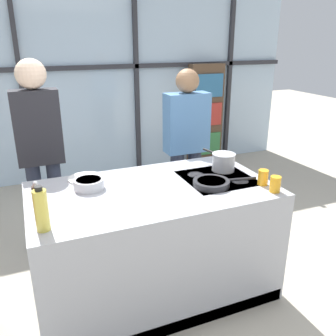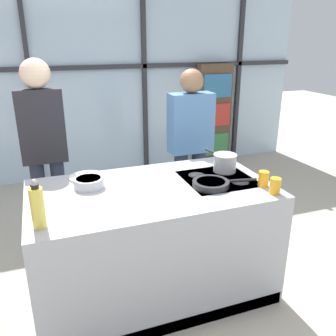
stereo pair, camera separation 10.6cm
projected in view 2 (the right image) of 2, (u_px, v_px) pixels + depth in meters
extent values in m
plane|color=#BCB29E|center=(154.00, 288.00, 2.89)|extent=(18.00, 18.00, 0.00)
cube|color=silver|center=(90.00, 78.00, 4.86)|extent=(6.40, 0.04, 2.80)
cube|color=#2D2D33|center=(89.00, 67.00, 4.77)|extent=(6.40, 0.06, 0.06)
cube|color=#2D2D33|center=(30.00, 80.00, 4.57)|extent=(0.06, 0.06, 2.80)
cube|color=#2D2D33|center=(144.00, 76.00, 5.07)|extent=(0.06, 0.06, 2.80)
cube|color=#2D2D33|center=(239.00, 73.00, 5.56)|extent=(0.06, 0.06, 2.80)
cube|color=brown|center=(213.00, 116.00, 5.51)|extent=(0.54, 0.16, 1.55)
cube|color=#3D8447|center=(215.00, 144.00, 5.57)|extent=(0.45, 0.03, 0.34)
cube|color=red|center=(216.00, 115.00, 5.41)|extent=(0.45, 0.03, 0.34)
cube|color=teal|center=(218.00, 86.00, 5.26)|extent=(0.45, 0.03, 0.34)
cube|color=#A8AAB2|center=(153.00, 241.00, 2.74)|extent=(1.75, 0.98, 0.89)
cube|color=black|center=(218.00, 179.00, 2.76)|extent=(0.52, 0.52, 0.01)
cube|color=black|center=(175.00, 325.00, 2.46)|extent=(1.72, 0.03, 0.10)
cylinder|color=#38383D|center=(211.00, 187.00, 2.61)|extent=(0.13, 0.13, 0.01)
cylinder|color=#38383D|center=(240.00, 183.00, 2.69)|extent=(0.13, 0.13, 0.01)
cylinder|color=#38383D|center=(197.00, 175.00, 2.83)|extent=(0.13, 0.13, 0.01)
cylinder|color=#38383D|center=(224.00, 172.00, 2.91)|extent=(0.13, 0.13, 0.01)
cylinder|color=#232838|center=(61.00, 204.00, 3.34)|extent=(0.12, 0.12, 0.88)
cylinder|color=#232838|center=(42.00, 207.00, 3.29)|extent=(0.12, 0.12, 0.88)
cube|color=#232328|center=(42.00, 126.00, 3.05)|extent=(0.38, 0.17, 0.64)
sphere|color=beige|center=(35.00, 73.00, 2.90)|extent=(0.25, 0.25, 0.25)
cylinder|color=#232838|center=(198.00, 187.00, 3.81)|extent=(0.14, 0.14, 0.82)
cylinder|color=#232838|center=(181.00, 189.00, 3.75)|extent=(0.14, 0.14, 0.82)
cube|color=#4C7AAD|center=(191.00, 123.00, 3.53)|extent=(0.44, 0.20, 0.59)
sphere|color=#8C6647|center=(192.00, 81.00, 3.39)|extent=(0.23, 0.23, 0.23)
cylinder|color=#232326|center=(211.00, 184.00, 2.60)|extent=(0.27, 0.27, 0.04)
cylinder|color=#B26B2D|center=(211.00, 182.00, 2.59)|extent=(0.21, 0.21, 0.01)
cylinder|color=#232326|center=(242.00, 180.00, 2.63)|extent=(0.22, 0.06, 0.02)
cylinder|color=silver|center=(225.00, 163.00, 2.88)|extent=(0.18, 0.18, 0.14)
cylinder|color=silver|center=(225.00, 155.00, 2.86)|extent=(0.19, 0.19, 0.01)
cylinder|color=black|center=(212.00, 152.00, 3.00)|extent=(0.05, 0.17, 0.02)
cylinder|color=white|center=(87.00, 177.00, 2.77)|extent=(0.27, 0.27, 0.01)
cylinder|color=silver|center=(89.00, 183.00, 2.58)|extent=(0.22, 0.22, 0.07)
cylinder|color=#4C4C51|center=(88.00, 179.00, 2.57)|extent=(0.18, 0.18, 0.01)
cylinder|color=#E0CC4C|center=(38.00, 208.00, 2.01)|extent=(0.08, 0.08, 0.24)
cylinder|color=black|center=(35.00, 186.00, 1.96)|extent=(0.04, 0.04, 0.02)
cylinder|color=#332319|center=(36.00, 196.00, 2.24)|extent=(0.05, 0.05, 0.17)
sphere|color=#B2B2B7|center=(34.00, 182.00, 2.21)|extent=(0.03, 0.03, 0.03)
cylinder|color=orange|center=(275.00, 186.00, 2.47)|extent=(0.08, 0.08, 0.12)
cylinder|color=orange|center=(263.00, 179.00, 2.59)|extent=(0.08, 0.08, 0.12)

